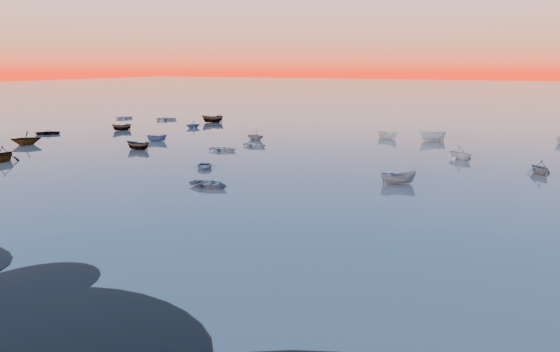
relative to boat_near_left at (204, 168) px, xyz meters
The scene contains 6 objects.
ground 68.27m from the boat_near_left, 81.35° to the left, with size 600.00×600.00×0.00m, color #655C54.
mud_lobes 35.04m from the boat_near_left, 72.96° to the right, with size 140.00×6.00×0.07m, color black, non-canonical shape.
moored_fleet 22.92m from the boat_near_left, 63.40° to the left, with size 124.00×58.00×1.20m, color silver, non-canonical shape.
boat_near_left is the anchor object (origin of this frame).
boat_near_center 22.33m from the boat_near_left, ahead, with size 3.66×1.55×1.27m, color slate.
boat_near_right 37.59m from the boat_near_left, 20.59° to the left, with size 3.39×1.53×1.19m, color slate.
Camera 1 is at (24.25, -19.90, 11.96)m, focal length 35.00 mm.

